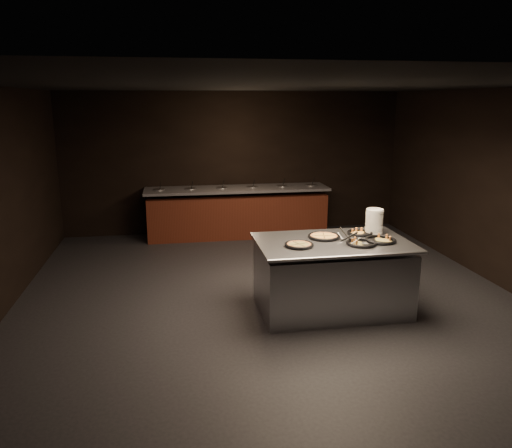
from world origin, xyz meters
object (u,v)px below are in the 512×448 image
(plate_stack, at_px, (374,221))
(pan_cheese_whole, at_px, (324,236))
(pan_veggie_whole, at_px, (299,245))
(serving_counter, at_px, (331,277))

(plate_stack, height_order, pan_cheese_whole, plate_stack)
(pan_veggie_whole, bearing_deg, plate_stack, 21.70)
(plate_stack, xyz_separation_m, pan_cheese_whole, (-0.76, -0.14, -0.14))
(serving_counter, xyz_separation_m, plate_stack, (0.69, 0.31, 0.66))
(plate_stack, bearing_deg, pan_cheese_whole, -169.50)
(plate_stack, distance_m, pan_cheese_whole, 0.78)
(serving_counter, relative_size, pan_cheese_whole, 4.68)
(serving_counter, distance_m, pan_veggie_whole, 0.73)
(plate_stack, relative_size, pan_veggie_whole, 0.89)
(pan_veggie_whole, relative_size, pan_cheese_whole, 0.87)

